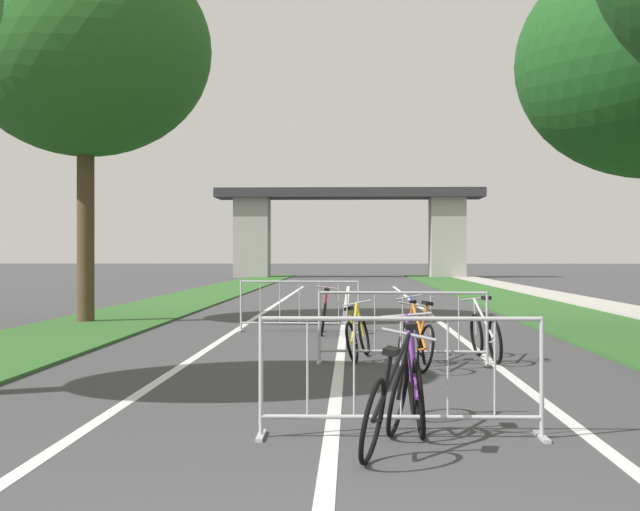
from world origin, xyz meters
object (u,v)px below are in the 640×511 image
at_px(crowd_barrier_third, 299,306).
at_px(bicycle_purple_5, 415,385).
at_px(tree_left_pine_near, 86,50).
at_px(crowd_barrier_second, 403,328).
at_px(bicycle_orange_4, 416,342).
at_px(bicycle_silver_3, 485,335).
at_px(bicycle_blue_0, 418,336).
at_px(bicycle_red_1, 324,315).
at_px(bicycle_black_2, 387,405).
at_px(crowd_barrier_nearest, 401,377).
at_px(bicycle_yellow_6, 358,337).

distance_m(crowd_barrier_third, bicycle_purple_5, 10.04).
height_order(tree_left_pine_near, crowd_barrier_second, tree_left_pine_near).
bearing_deg(bicycle_purple_5, bicycle_orange_4, 85.83).
bearing_deg(bicycle_orange_4, crowd_barrier_third, 96.95).
distance_m(crowd_barrier_second, bicycle_silver_3, 1.36).
distance_m(tree_left_pine_near, bicycle_blue_0, 11.57).
distance_m(bicycle_orange_4, bicycle_purple_5, 4.19).
height_order(crowd_barrier_second, bicycle_red_1, crowd_barrier_second).
distance_m(tree_left_pine_near, bicycle_black_2, 15.67).
distance_m(crowd_barrier_second, bicycle_orange_4, 0.60).
height_order(crowd_barrier_nearest, bicycle_red_1, crowd_barrier_nearest).
xyz_separation_m(crowd_barrier_third, bicycle_red_1, (0.52, -0.46, -0.15)).
xyz_separation_m(crowd_barrier_second, crowd_barrier_third, (-1.81, 5.17, 0.00)).
xyz_separation_m(bicycle_red_1, bicycle_black_2, (0.84, -10.40, 0.00)).
xyz_separation_m(crowd_barrier_second, bicycle_yellow_6, (-0.65, 0.48, -0.18)).
height_order(crowd_barrier_third, bicycle_blue_0, crowd_barrier_third).
relative_size(crowd_barrier_third, bicycle_yellow_6, 1.58).
distance_m(crowd_barrier_second, bicycle_purple_5, 4.74).
bearing_deg(tree_left_pine_near, bicycle_black_2, -63.66).
bearing_deg(bicycle_yellow_6, bicycle_silver_3, 10.64).
xyz_separation_m(crowd_barrier_third, bicycle_silver_3, (3.07, -4.70, -0.15)).
height_order(bicycle_black_2, bicycle_yellow_6, bicycle_black_2).
height_order(tree_left_pine_near, bicycle_blue_0, tree_left_pine_near).
relative_size(bicycle_black_2, bicycle_purple_5, 1.00).
distance_m(bicycle_black_2, bicycle_yellow_6, 6.17).
bearing_deg(crowd_barrier_third, bicycle_black_2, -82.88).
distance_m(crowd_barrier_nearest, crowd_barrier_third, 10.45).
bearing_deg(crowd_barrier_second, crowd_barrier_third, 109.29).
distance_m(bicycle_black_2, bicycle_purple_5, 0.99).
relative_size(bicycle_red_1, bicycle_purple_5, 0.95).
xyz_separation_m(bicycle_blue_0, bicycle_silver_3, (1.00, 0.04, 0.01)).
distance_m(crowd_barrier_nearest, bicycle_red_1, 9.94).
distance_m(tree_left_pine_near, bicycle_orange_4, 12.11).
height_order(crowd_barrier_second, bicycle_purple_5, crowd_barrier_second).
relative_size(bicycle_red_1, bicycle_orange_4, 0.98).
distance_m(crowd_barrier_third, bicycle_black_2, 10.94).
height_order(bicycle_blue_0, bicycle_silver_3, bicycle_blue_0).
distance_m(crowd_barrier_second, crowd_barrier_third, 5.48).
relative_size(bicycle_purple_5, bicycle_yellow_6, 1.06).
xyz_separation_m(bicycle_blue_0, bicycle_purple_5, (-0.43, -5.16, 0.02)).
relative_size(crowd_barrier_second, bicycle_silver_3, 1.44).
height_order(bicycle_red_1, bicycle_black_2, bicycle_black_2).
distance_m(crowd_barrier_nearest, bicycle_orange_4, 4.64).
bearing_deg(bicycle_black_2, crowd_barrier_nearest, 87.97).
xyz_separation_m(crowd_barrier_nearest, bicycle_yellow_6, (-0.34, 5.66, -0.18)).
height_order(tree_left_pine_near, crowd_barrier_third, tree_left_pine_near).
xyz_separation_m(bicycle_black_2, bicycle_yellow_6, (-0.20, 6.17, -0.03)).
relative_size(crowd_barrier_nearest, bicycle_red_1, 1.55).
height_order(tree_left_pine_near, crowd_barrier_nearest, tree_left_pine_near).
distance_m(tree_left_pine_near, bicycle_silver_3, 12.19).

